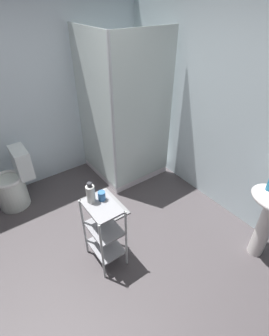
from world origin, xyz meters
TOP-DOWN VIEW (x-y plane):
  - ground_plane at (0.00, 0.00)m, footprint 4.20×4.20m
  - wall_back at (0.01, 1.85)m, footprint 4.20×0.14m
  - wall_left at (-1.85, 0.00)m, footprint 0.10×4.20m
  - shower_stall at (-1.23, 1.18)m, footprint 0.92×0.92m
  - toilet at (-1.48, -0.30)m, footprint 0.37×0.49m
  - storage_cart at (-0.08, 0.19)m, footprint 0.38×0.28m
  - lotion_bottle_white at (-0.19, 0.15)m, footprint 0.08×0.08m
  - rinse_cup at (-0.15, 0.24)m, footprint 0.07×0.07m
  - bath_mat at (-0.76, 0.57)m, footprint 0.60×0.40m

SIDE VIEW (x-z plane):
  - ground_plane at x=0.00m, z-range -0.02..0.00m
  - bath_mat at x=-0.76m, z-range 0.00..0.02m
  - toilet at x=-1.48m, z-range -0.07..0.69m
  - storage_cart at x=-0.08m, z-range 0.07..0.81m
  - shower_stall at x=-1.23m, z-range -0.54..1.46m
  - rinse_cup at x=-0.15m, z-range 0.74..0.83m
  - lotion_bottle_white at x=-0.19m, z-range 0.73..0.94m
  - wall_left at x=-1.85m, z-range 0.00..2.50m
  - wall_back at x=0.01m, z-range 0.00..2.50m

